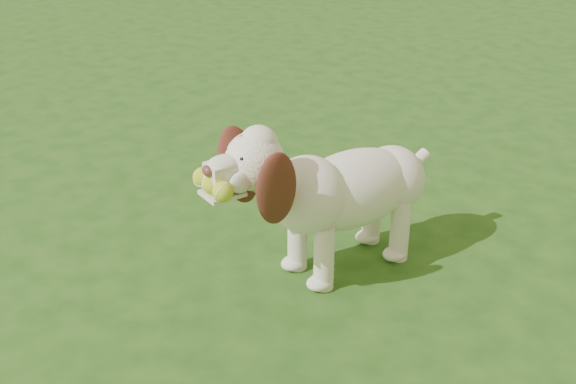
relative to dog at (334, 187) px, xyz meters
The scene contains 2 objects.
ground 0.73m from the dog, 151.73° to the left, with size 80.00×80.00×0.00m, color #1E4914.
dog is the anchor object (origin of this frame).
Camera 1 is at (2.17, -3.05, 2.03)m, focal length 45.00 mm.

